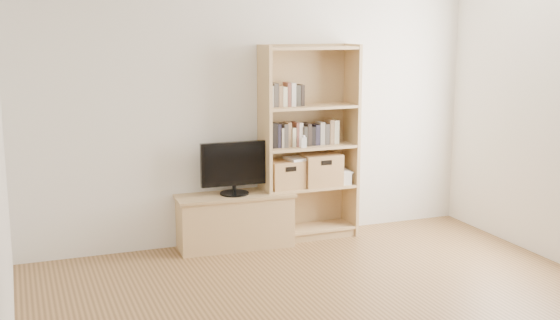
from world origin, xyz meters
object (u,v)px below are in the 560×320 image
baby_monitor (304,143)px  basket_left (285,174)px  bookshelf (309,143)px  laptop (301,158)px  television (234,168)px  basket_right (320,169)px  tv_stand (235,222)px

baby_monitor → basket_left: 0.36m
bookshelf → basket_left: bearing=-178.8°
baby_monitor → laptop: bearing=84.7°
laptop → baby_monitor: bearing=-111.8°
basket_left → television: bearing=-179.9°
baby_monitor → basket_left: size_ratio=0.31×
bookshelf → basket_right: bearing=-2.6°
bookshelf → television: bearing=-178.0°
tv_stand → bookshelf: (0.77, 0.03, 0.70)m
bookshelf → basket_right: (0.12, -0.00, -0.27)m
television → basket_left: size_ratio=1.95×
basket_left → basket_right: 0.37m
tv_stand → laptop: (0.69, 0.02, 0.56)m
bookshelf → television: (-0.77, -0.03, -0.19)m
baby_monitor → laptop: (0.02, 0.10, -0.17)m
tv_stand → television: (0.00, 0.00, 0.51)m
television → laptop: television is taller
television → basket_right: bearing=2.5°
television → basket_right: television is taller
baby_monitor → basket_left: bearing=152.7°
bookshelf → basket_left: bookshelf is taller
bookshelf → tv_stand: bearing=-178.0°
bookshelf → baby_monitor: bearing=-135.0°
baby_monitor → laptop: size_ratio=0.33×
bookshelf → television: bookshelf is taller
tv_stand → bookshelf: 1.04m
television → basket_right: size_ratio=1.69×
baby_monitor → basket_left: baby_monitor is taller
television → baby_monitor: (0.67, -0.07, 0.21)m
tv_stand → basket_left: size_ratio=3.27×
basket_left → baby_monitor: bearing=-36.5°
bookshelf → baby_monitor: (-0.10, -0.11, 0.03)m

